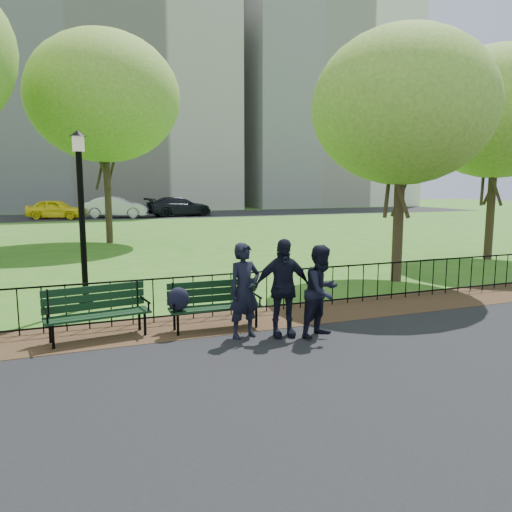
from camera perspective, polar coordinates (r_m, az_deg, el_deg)
name	(u,v)px	position (r m, az deg, el deg)	size (l,w,h in m)	color
ground	(279,343)	(8.75, 2.60, -9.87)	(120.00, 120.00, 0.00)	#356C1C
asphalt_path	(403,434)	(6.03, 16.48, -18.92)	(60.00, 9.20, 0.01)	black
dirt_strip	(248,320)	(10.07, -0.87, -7.31)	(60.00, 1.60, 0.01)	#332415
far_street	(107,216)	(42.82, -16.67, 4.38)	(70.00, 9.00, 0.01)	black
iron_fence	(240,291)	(10.41, -1.83, -4.04)	(24.06, 0.06, 1.00)	black
apartment_mid	(110,63)	(57.19, -16.35, 20.45)	(24.00, 15.00, 30.00)	#B5AFA5
apartment_east	(316,105)	(63.55, 6.89, 16.71)	(20.00, 15.00, 24.00)	white
park_bench_main	(199,299)	(9.28, -6.57, -4.95)	(1.79, 0.58, 0.97)	black
park_bench_left_a	(97,307)	(9.25, -17.77, -5.53)	(1.84, 0.79, 1.01)	black
lamppost	(82,213)	(11.33, -19.30, 4.61)	(0.34, 0.34, 3.83)	black
tree_near_e	(403,107)	(14.50, 16.45, 16.01)	(4.91, 4.91, 6.84)	#2D2116
tree_mid_e	(497,113)	(19.86, 25.86, 14.53)	(5.32, 5.32, 7.41)	#2D2116
tree_far_c	(104,97)	(23.98, -17.02, 16.95)	(6.67, 6.67, 9.30)	#2D2116
person_left	(244,291)	(8.80, -1.33, -3.97)	(0.62, 0.40, 1.69)	black
person_mid	(322,291)	(8.94, 7.53, -3.98)	(0.80, 0.42, 1.64)	black
person_right	(282,288)	(8.87, 3.05, -3.65)	(1.03, 0.42, 1.76)	black
taxi	(56,209)	(40.79, -21.88, 5.00)	(1.75, 4.34, 1.48)	yellow
sedan_silver	(117,207)	(40.70, -15.62, 5.40)	(1.74, 4.99, 1.64)	#B8BAC1
sedan_dark	(179,206)	(41.58, -8.77, 5.62)	(2.20, 5.41, 1.57)	black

